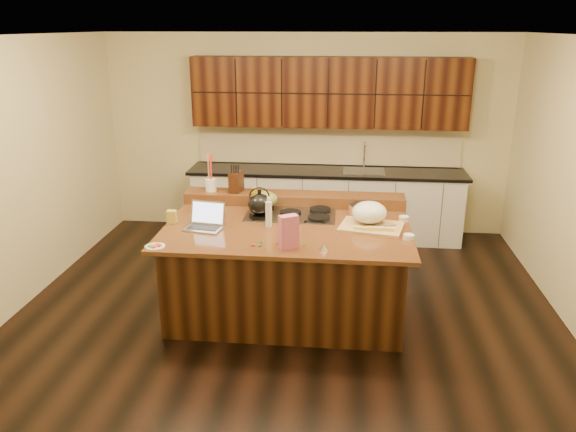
# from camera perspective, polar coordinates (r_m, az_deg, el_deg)

# --- Properties ---
(room) EXTENTS (5.52, 5.02, 2.72)m
(room) POSITION_cam_1_polar(r_m,az_deg,el_deg) (5.39, -0.06, 3.35)
(room) COLOR black
(room) RESTS_ON ground
(island) EXTENTS (2.40, 1.60, 0.92)m
(island) POSITION_cam_1_polar(r_m,az_deg,el_deg) (5.69, -0.05, -5.28)
(island) COLOR black
(island) RESTS_ON ground
(back_ledge) EXTENTS (2.40, 0.30, 0.12)m
(back_ledge) POSITION_cam_1_polar(r_m,az_deg,el_deg) (6.16, 0.63, 1.77)
(back_ledge) COLOR black
(back_ledge) RESTS_ON island
(cooktop) EXTENTS (0.92, 0.52, 0.05)m
(cooktop) POSITION_cam_1_polar(r_m,az_deg,el_deg) (5.79, 0.26, 0.19)
(cooktop) COLOR gray
(cooktop) RESTS_ON island
(back_counter) EXTENTS (3.70, 0.66, 2.40)m
(back_counter) POSITION_cam_1_polar(r_m,az_deg,el_deg) (7.61, 3.96, 5.09)
(back_counter) COLOR silver
(back_counter) RESTS_ON ground
(kettle) EXTENTS (0.30, 0.30, 0.22)m
(kettle) POSITION_cam_1_polar(r_m,az_deg,el_deg) (5.66, -2.90, 1.19)
(kettle) COLOR black
(kettle) RESTS_ON cooktop
(green_bowl) EXTENTS (0.37, 0.37, 0.16)m
(green_bowl) POSITION_cam_1_polar(r_m,az_deg,el_deg) (5.92, -2.51, 1.72)
(green_bowl) COLOR olive
(green_bowl) RESTS_ON cooktop
(laptop) EXTENTS (0.39, 0.33, 0.24)m
(laptop) POSITION_cam_1_polar(r_m,az_deg,el_deg) (5.50, -8.37, -0.51)
(laptop) COLOR #B7B7BC
(laptop) RESTS_ON island
(oil_bottle) EXTENTS (0.09, 0.09, 0.27)m
(oil_bottle) POSITION_cam_1_polar(r_m,az_deg,el_deg) (5.70, -3.38, 1.11)
(oil_bottle) COLOR gold
(oil_bottle) RESTS_ON island
(vinegar_bottle) EXTENTS (0.07, 0.07, 0.25)m
(vinegar_bottle) POSITION_cam_1_polar(r_m,az_deg,el_deg) (5.45, -1.97, 0.18)
(vinegar_bottle) COLOR silver
(vinegar_bottle) RESTS_ON island
(wooden_tray) EXTENTS (0.66, 0.54, 0.24)m
(wooden_tray) POSITION_cam_1_polar(r_m,az_deg,el_deg) (5.53, 8.32, 0.05)
(wooden_tray) COLOR tan
(wooden_tray) RESTS_ON island
(ramekin_a) EXTENTS (0.11, 0.11, 0.04)m
(ramekin_a) POSITION_cam_1_polar(r_m,az_deg,el_deg) (5.28, 12.17, -2.08)
(ramekin_a) COLOR white
(ramekin_a) RESTS_ON island
(ramekin_b) EXTENTS (0.12, 0.12, 0.04)m
(ramekin_b) POSITION_cam_1_polar(r_m,az_deg,el_deg) (5.76, 11.67, -0.24)
(ramekin_b) COLOR white
(ramekin_b) RESTS_ON island
(ramekin_c) EXTENTS (0.11, 0.11, 0.04)m
(ramekin_c) POSITION_cam_1_polar(r_m,az_deg,el_deg) (5.89, 8.72, 0.36)
(ramekin_c) COLOR white
(ramekin_c) RESTS_ON island
(strainer_bowl) EXTENTS (0.26, 0.26, 0.09)m
(strainer_bowl) POSITION_cam_1_polar(r_m,az_deg,el_deg) (5.88, 7.36, 0.64)
(strainer_bowl) COLOR #996B3F
(strainer_bowl) RESTS_ON island
(kitchen_timer) EXTENTS (0.09, 0.09, 0.07)m
(kitchen_timer) POSITION_cam_1_polar(r_m,az_deg,el_deg) (4.91, 3.65, -3.11)
(kitchen_timer) COLOR silver
(kitchen_timer) RESTS_ON island
(pink_bag) EXTENTS (0.19, 0.16, 0.31)m
(pink_bag) POSITION_cam_1_polar(r_m,az_deg,el_deg) (4.90, 0.05, -1.64)
(pink_bag) COLOR #C45C7A
(pink_bag) RESTS_ON island
(candy_plate) EXTENTS (0.22, 0.22, 0.01)m
(candy_plate) POSITION_cam_1_polar(r_m,az_deg,el_deg) (5.12, -13.36, -3.04)
(candy_plate) COLOR white
(candy_plate) RESTS_ON island
(package_box) EXTENTS (0.09, 0.07, 0.13)m
(package_box) POSITION_cam_1_polar(r_m,az_deg,el_deg) (5.68, -11.73, -0.08)
(package_box) COLOR gold
(package_box) RESTS_ON island
(utensil_crock) EXTENTS (0.13, 0.13, 0.14)m
(utensil_crock) POSITION_cam_1_polar(r_m,az_deg,el_deg) (6.27, -7.84, 3.15)
(utensil_crock) COLOR white
(utensil_crock) RESTS_ON back_ledge
(knife_block) EXTENTS (0.15, 0.20, 0.23)m
(knife_block) POSITION_cam_1_polar(r_m,az_deg,el_deg) (6.20, -5.29, 3.48)
(knife_block) COLOR black
(knife_block) RESTS_ON back_ledge
(gumdrop_0) EXTENTS (0.02, 0.02, 0.02)m
(gumdrop_0) POSITION_cam_1_polar(r_m,az_deg,el_deg) (5.00, -2.90, -3.01)
(gumdrop_0) COLOR red
(gumdrop_0) RESTS_ON island
(gumdrop_1) EXTENTS (0.02, 0.02, 0.02)m
(gumdrop_1) POSITION_cam_1_polar(r_m,az_deg,el_deg) (5.00, -2.82, -3.01)
(gumdrop_1) COLOR #198C26
(gumdrop_1) RESTS_ON island
(gumdrop_2) EXTENTS (0.02, 0.02, 0.02)m
(gumdrop_2) POSITION_cam_1_polar(r_m,az_deg,el_deg) (5.10, 0.70, -2.54)
(gumdrop_2) COLOR red
(gumdrop_2) RESTS_ON island
(gumdrop_3) EXTENTS (0.02, 0.02, 0.02)m
(gumdrop_3) POSITION_cam_1_polar(r_m,az_deg,el_deg) (5.00, 1.64, -2.97)
(gumdrop_3) COLOR #198C26
(gumdrop_3) RESTS_ON island
(gumdrop_4) EXTENTS (0.02, 0.02, 0.02)m
(gumdrop_4) POSITION_cam_1_polar(r_m,az_deg,el_deg) (5.14, 1.09, -2.38)
(gumdrop_4) COLOR red
(gumdrop_4) RESTS_ON island
(gumdrop_5) EXTENTS (0.02, 0.02, 0.02)m
(gumdrop_5) POSITION_cam_1_polar(r_m,az_deg,el_deg) (4.99, -0.56, -3.04)
(gumdrop_5) COLOR #198C26
(gumdrop_5) RESTS_ON island
(gumdrop_6) EXTENTS (0.02, 0.02, 0.02)m
(gumdrop_6) POSITION_cam_1_polar(r_m,az_deg,el_deg) (5.15, 0.44, -2.32)
(gumdrop_6) COLOR red
(gumdrop_6) RESTS_ON island
(gumdrop_7) EXTENTS (0.02, 0.02, 0.02)m
(gumdrop_7) POSITION_cam_1_polar(r_m,az_deg,el_deg) (5.06, 0.58, -2.72)
(gumdrop_7) COLOR #198C26
(gumdrop_7) RESTS_ON island
(gumdrop_8) EXTENTS (0.02, 0.02, 0.02)m
(gumdrop_8) POSITION_cam_1_polar(r_m,az_deg,el_deg) (5.01, -3.45, -2.97)
(gumdrop_8) COLOR red
(gumdrop_8) RESTS_ON island
(gumdrop_9) EXTENTS (0.02, 0.02, 0.02)m
(gumdrop_9) POSITION_cam_1_polar(r_m,az_deg,el_deg) (5.00, -2.93, -3.03)
(gumdrop_9) COLOR #198C26
(gumdrop_9) RESTS_ON island
(gumdrop_10) EXTENTS (0.02, 0.02, 0.02)m
(gumdrop_10) POSITION_cam_1_polar(r_m,az_deg,el_deg) (5.01, -3.64, -2.97)
(gumdrop_10) COLOR red
(gumdrop_10) RESTS_ON island
(gumdrop_11) EXTENTS (0.02, 0.02, 0.02)m
(gumdrop_11) POSITION_cam_1_polar(r_m,az_deg,el_deg) (5.09, -2.73, -2.60)
(gumdrop_11) COLOR #198C26
(gumdrop_11) RESTS_ON island
(gumdrop_12) EXTENTS (0.02, 0.02, 0.02)m
(gumdrop_12) POSITION_cam_1_polar(r_m,az_deg,el_deg) (5.05, -1.07, -2.77)
(gumdrop_12) COLOR red
(gumdrop_12) RESTS_ON island
(gumdrop_13) EXTENTS (0.02, 0.02, 0.02)m
(gumdrop_13) POSITION_cam_1_polar(r_m,az_deg,el_deg) (5.07, -0.33, -2.67)
(gumdrop_13) COLOR #198C26
(gumdrop_13) RESTS_ON island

